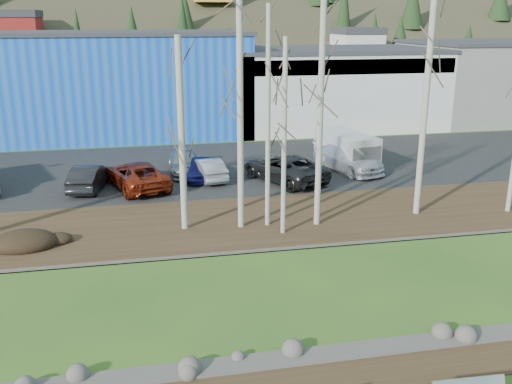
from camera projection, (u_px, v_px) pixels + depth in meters
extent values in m
cube|color=#382616|center=(340.00, 375.00, 15.40)|extent=(80.00, 1.80, 0.03)
cube|color=#382616|center=(251.00, 221.00, 27.00)|extent=(80.00, 7.00, 0.15)
cube|color=black|center=(219.00, 167.00, 36.84)|extent=(80.00, 14.00, 0.14)
cube|color=blue|center=(123.00, 84.00, 47.63)|extent=(20.00, 12.00, 8.00)
cube|color=#333338|center=(120.00, 33.00, 46.43)|extent=(20.40, 12.24, 0.30)
cube|color=beige|center=(328.00, 88.00, 51.36)|extent=(18.00, 12.00, 6.50)
cube|color=#333338|center=(330.00, 50.00, 50.37)|extent=(18.36, 12.24, 0.30)
cube|color=navy|center=(353.00, 67.00, 45.15)|extent=(17.64, 0.20, 1.20)
cube|color=slate|center=(488.00, 82.00, 54.41)|extent=(14.00, 12.00, 7.00)
cube|color=#333338|center=(493.00, 42.00, 53.34)|extent=(14.28, 12.24, 0.30)
ellipsoid|color=black|center=(24.00, 241.00, 23.64)|extent=(2.69, 1.90, 0.53)
cylinder|color=#B7B1A4|center=(182.00, 136.00, 24.65)|extent=(0.29, 0.29, 8.48)
cylinder|color=#B7B1A4|center=(240.00, 113.00, 24.59)|extent=(0.28, 0.28, 10.40)
cylinder|color=#B7B1A4|center=(268.00, 120.00, 24.91)|extent=(0.21, 0.21, 9.72)
cylinder|color=#B7B1A4|center=(284.00, 139.00, 24.12)|extent=(0.21, 0.21, 8.43)
cylinder|color=#B7B1A4|center=(320.00, 117.00, 24.96)|extent=(0.27, 0.27, 9.99)
cylinder|color=#B7B1A4|center=(425.00, 110.00, 26.41)|extent=(0.29, 0.29, 10.13)
imported|color=black|center=(89.00, 177.00, 31.59)|extent=(2.24, 4.46, 1.40)
imported|color=maroon|center=(137.00, 175.00, 31.82)|extent=(4.03, 5.93, 1.51)
imported|color=gray|center=(185.00, 163.00, 34.95)|extent=(1.87, 4.55, 1.32)
imported|color=#0F1044|center=(200.00, 169.00, 33.66)|extent=(2.05, 3.91, 1.27)
imported|color=#ABABAD|center=(207.00, 169.00, 33.54)|extent=(2.06, 4.11, 1.30)
imported|color=#242527|center=(284.00, 168.00, 33.17)|extent=(4.78, 6.29, 1.59)
imported|color=silver|center=(348.00, 158.00, 35.46)|extent=(3.73, 5.84, 1.58)
cube|color=white|center=(346.00, 150.00, 36.42)|extent=(2.85, 5.26, 2.18)
cube|color=black|center=(362.00, 156.00, 34.66)|extent=(2.12, 1.34, 1.35)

